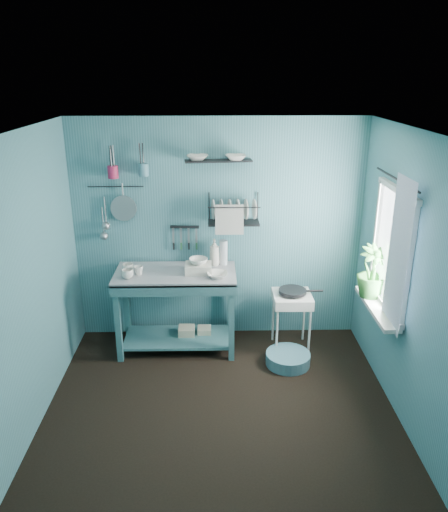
{
  "coord_description": "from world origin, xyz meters",
  "views": [
    {
      "loc": [
        -0.05,
        -3.81,
        2.92
      ],
      "look_at": [
        0.05,
        0.85,
        1.2
      ],
      "focal_mm": 35.0,
      "sensor_mm": 36.0,
      "label": 1
    }
  ],
  "objects_px": {
    "utensil_cup_teal": "(143,170)",
    "colander": "(124,208)",
    "soap_bottle": "(214,252)",
    "potted_plant": "(372,272)",
    "work_counter": "(177,311)",
    "storage_tin_large": "(187,336)",
    "mug_mid": "(139,270)",
    "water_bottle": "(223,252)",
    "hotplate_stand": "(291,321)",
    "floor_basin": "(288,359)",
    "dish_rack": "(234,209)",
    "mug_left": "(128,274)",
    "mug_right": "(128,268)",
    "storage_tin_small": "(204,335)",
    "wash_tub": "(198,268)",
    "utensil_cup_magenta": "(113,172)",
    "frying_pan": "(293,291)"
  },
  "relations": [
    {
      "from": "work_counter",
      "to": "mug_mid",
      "type": "distance_m",
      "value": 0.63
    },
    {
      "from": "mug_mid",
      "to": "water_bottle",
      "type": "distance_m",
      "value": 0.95
    },
    {
      "from": "colander",
      "to": "floor_basin",
      "type": "height_order",
      "value": "colander"
    },
    {
      "from": "work_counter",
      "to": "storage_tin_small",
      "type": "relative_size",
      "value": 6.46
    },
    {
      "from": "wash_tub",
      "to": "hotplate_stand",
      "type": "height_order",
      "value": "wash_tub"
    },
    {
      "from": "mug_left",
      "to": "mug_right",
      "type": "relative_size",
      "value": 1.0
    },
    {
      "from": "mug_mid",
      "to": "mug_right",
      "type": "xyz_separation_m",
      "value": [
        -0.12,
        0.06,
        0.0
      ]
    },
    {
      "from": "utensil_cup_teal",
      "to": "water_bottle",
      "type": "bearing_deg",
      "value": -4.28
    },
    {
      "from": "soap_bottle",
      "to": "potted_plant",
      "type": "height_order",
      "value": "potted_plant"
    },
    {
      "from": "utensil_cup_teal",
      "to": "colander",
      "type": "distance_m",
      "value": 0.49
    },
    {
      "from": "work_counter",
      "to": "utensil_cup_teal",
      "type": "distance_m",
      "value": 1.56
    },
    {
      "from": "storage_tin_large",
      "to": "mug_mid",
      "type": "bearing_deg",
      "value": -167.09
    },
    {
      "from": "mug_right",
      "to": "water_bottle",
      "type": "relative_size",
      "value": 0.44
    },
    {
      "from": "storage_tin_small",
      "to": "frying_pan",
      "type": "bearing_deg",
      "value": -6.84
    },
    {
      "from": "hotplate_stand",
      "to": "potted_plant",
      "type": "height_order",
      "value": "potted_plant"
    },
    {
      "from": "storage_tin_small",
      "to": "water_bottle",
      "type": "bearing_deg",
      "value": 32.47
    },
    {
      "from": "wash_tub",
      "to": "water_bottle",
      "type": "relative_size",
      "value": 1.0
    },
    {
      "from": "storage_tin_large",
      "to": "storage_tin_small",
      "type": "bearing_deg",
      "value": 8.53
    },
    {
      "from": "mug_mid",
      "to": "storage_tin_large",
      "type": "distance_m",
      "value": 0.98
    },
    {
      "from": "wash_tub",
      "to": "dish_rack",
      "type": "relative_size",
      "value": 0.51
    },
    {
      "from": "storage_tin_large",
      "to": "colander",
      "type": "bearing_deg",
      "value": 158.28
    },
    {
      "from": "mug_mid",
      "to": "wash_tub",
      "type": "xyz_separation_m",
      "value": [
        0.63,
        0.04,
        0.0
      ]
    },
    {
      "from": "wash_tub",
      "to": "potted_plant",
      "type": "distance_m",
      "value": 1.77
    },
    {
      "from": "work_counter",
      "to": "colander",
      "type": "bearing_deg",
      "value": 155.17
    },
    {
      "from": "mug_mid",
      "to": "colander",
      "type": "distance_m",
      "value": 0.71
    },
    {
      "from": "potted_plant",
      "to": "storage_tin_large",
      "type": "bearing_deg",
      "value": 164.48
    },
    {
      "from": "wash_tub",
      "to": "colander",
      "type": "height_order",
      "value": "colander"
    },
    {
      "from": "soap_bottle",
      "to": "hotplate_stand",
      "type": "relative_size",
      "value": 0.45
    },
    {
      "from": "wash_tub",
      "to": "dish_rack",
      "type": "xyz_separation_m",
      "value": [
        0.38,
        0.25,
        0.58
      ]
    },
    {
      "from": "work_counter",
      "to": "storage_tin_large",
      "type": "relative_size",
      "value": 5.87
    },
    {
      "from": "mug_left",
      "to": "soap_bottle",
      "type": "height_order",
      "value": "soap_bottle"
    },
    {
      "from": "colander",
      "to": "utensil_cup_magenta",
      "type": "bearing_deg",
      "value": -159.08
    },
    {
      "from": "potted_plant",
      "to": "storage_tin_small",
      "type": "bearing_deg",
      "value": 161.78
    },
    {
      "from": "water_bottle",
      "to": "colander",
      "type": "relative_size",
      "value": 1.0
    },
    {
      "from": "mug_mid",
      "to": "hotplate_stand",
      "type": "relative_size",
      "value": 0.15
    },
    {
      "from": "soap_bottle",
      "to": "water_bottle",
      "type": "bearing_deg",
      "value": 11.31
    },
    {
      "from": "mug_right",
      "to": "work_counter",
      "type": "bearing_deg",
      "value": 0.0
    },
    {
      "from": "mug_right",
      "to": "floor_basin",
      "type": "relative_size",
      "value": 0.26
    },
    {
      "from": "dish_rack",
      "to": "potted_plant",
      "type": "height_order",
      "value": "dish_rack"
    },
    {
      "from": "dish_rack",
      "to": "floor_basin",
      "type": "xyz_separation_m",
      "value": [
        0.56,
        -0.61,
        -1.48
      ]
    },
    {
      "from": "mug_left",
      "to": "hotplate_stand",
      "type": "bearing_deg",
      "value": 4.08
    },
    {
      "from": "colander",
      "to": "water_bottle",
      "type": "bearing_deg",
      "value": -4.91
    },
    {
      "from": "water_bottle",
      "to": "mug_right",
      "type": "bearing_deg",
      "value": -167.83
    },
    {
      "from": "hotplate_stand",
      "to": "mug_mid",
      "type": "bearing_deg",
      "value": 174.81
    },
    {
      "from": "dish_rack",
      "to": "mug_right",
      "type": "bearing_deg",
      "value": -177.24
    },
    {
      "from": "floor_basin",
      "to": "work_counter",
      "type": "bearing_deg",
      "value": 162.39
    },
    {
      "from": "mug_right",
      "to": "storage_tin_small",
      "type": "height_order",
      "value": "mug_right"
    },
    {
      "from": "potted_plant",
      "to": "storage_tin_large",
      "type": "height_order",
      "value": "potted_plant"
    },
    {
      "from": "mug_mid",
      "to": "colander",
      "type": "relative_size",
      "value": 0.36
    },
    {
      "from": "hotplate_stand",
      "to": "floor_basin",
      "type": "xyz_separation_m",
      "value": [
        -0.07,
        -0.34,
        -0.26
      ]
    }
  ]
}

